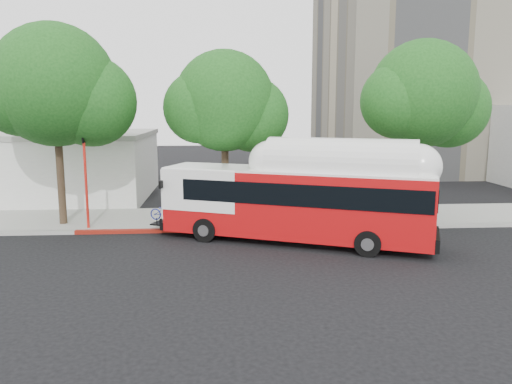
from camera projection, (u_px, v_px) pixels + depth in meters
ground at (252, 254)px, 19.86m from camera, size 120.00×120.00×0.00m
sidewalk at (245, 218)px, 26.24m from camera, size 60.00×5.00×0.15m
curb_strip at (247, 229)px, 23.69m from camera, size 60.00×0.30×0.15m
red_curb_segment at (184, 230)px, 23.47m from camera, size 10.00×0.32×0.16m
street_tree_left at (66, 90)px, 23.64m from camera, size 6.67×5.80×9.74m
street_tree_mid at (233, 105)px, 24.80m from camera, size 5.75×5.00×8.62m
street_tree_right at (431, 98)px, 25.25m from camera, size 6.21×5.40×9.18m
low_commercial_bldg at (23, 165)px, 32.30m from camera, size 16.20×10.20×4.25m
transit_bus at (297, 204)px, 21.38m from camera, size 12.23×6.71×3.65m
signal_pole at (86, 184)px, 23.34m from camera, size 0.13×0.42×4.42m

